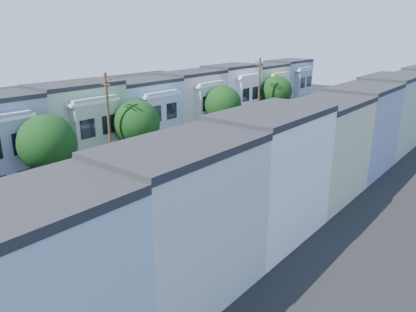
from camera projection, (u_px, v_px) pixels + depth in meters
The scene contains 26 objects.
ground at pixel (141, 202), 34.05m from camera, with size 160.00×160.00×0.00m, color black.
road_slab at pixel (243, 159), 45.14m from camera, with size 12.00×70.00×0.02m, color black.
curb_left at pixel (201, 149), 48.76m from camera, with size 0.30×70.00×0.15m, color gray.
curb_right at pixel (291, 170), 41.48m from camera, with size 0.30×70.00×0.15m, color gray.
sidewalk_left at pixel (193, 147), 49.55m from camera, with size 2.60×70.00×0.15m, color gray.
sidewalk_right at pixel (303, 173), 40.69m from camera, with size 2.60×70.00×0.15m, color gray.
centerline at pixel (243, 159), 45.14m from camera, with size 0.12×70.00×0.01m, color gold.
townhouse_row_left at pixel (171, 142), 51.86m from camera, with size 5.00×70.00×8.50m, color beige.
townhouse_row_right at pixel (340, 182), 38.43m from camera, with size 5.00×70.00×8.50m, color beige.
tree_b at pixel (46, 143), 33.13m from camera, with size 4.70×4.70×7.33m.
tree_c at pixel (136, 123), 40.29m from camera, with size 4.63×4.63×7.25m.
tree_d at pixel (222, 105), 50.77m from camera, with size 4.70×4.70×7.18m.
tree_e at pixel (276, 92), 60.54m from camera, with size 4.70×4.70×7.29m.
tree_far_r at pixel (358, 112), 51.57m from camera, with size 3.01×3.01×5.30m.
utility_pole_near at pixel (109, 127), 37.77m from camera, with size 1.60×0.26×10.00m.
utility_pole_far at pixel (259, 94), 57.01m from camera, with size 1.60×0.26×10.00m.
fedex_truck at pixel (195, 171), 36.64m from camera, with size 2.32×6.03×2.89m.
lead_sedan at pixel (237, 165), 41.27m from camera, with size 1.51×3.94×1.28m, color black.
parked_left_b at pixel (8, 213), 30.24m from camera, with size 2.45×5.30×1.47m, color black.
parked_left_c at pixel (123, 175), 38.42m from camera, with size 1.44×3.75×1.22m, color beige.
parked_left_d at pixel (195, 150), 46.10m from camera, with size 1.80×4.69×1.52m, color #451809.
parked_right_a at pixel (100, 251), 25.16m from camera, with size 1.45×4.10×1.37m, color #535353.
parked_right_b at pixel (148, 228), 28.10m from camera, with size 1.49×4.23×1.41m, color silver.
parked_right_c at pixel (290, 159), 43.24m from camera, with size 1.53×4.00×1.30m, color black.
parked_right_d at pixel (333, 137), 51.81m from camera, with size 2.04×4.42×1.23m, color black.
motorcycle at pixel (8, 306), 20.69m from camera, with size 0.25×1.82×0.72m.
Camera 1 is at (24.12, -20.75, 13.89)m, focal length 35.00 mm.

